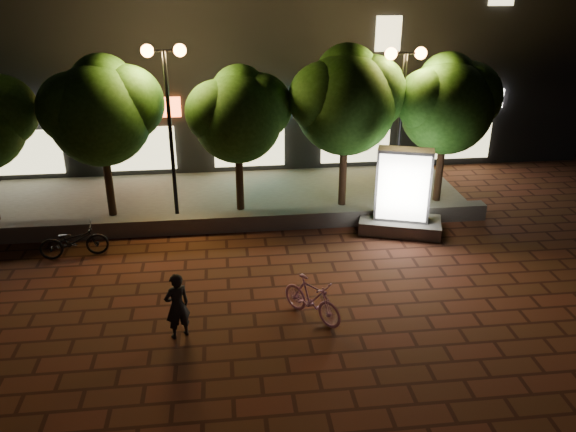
{
  "coord_description": "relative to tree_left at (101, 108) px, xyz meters",
  "views": [
    {
      "loc": [
        0.02,
        -11.95,
        7.49
      ],
      "look_at": [
        1.58,
        1.5,
        1.48
      ],
      "focal_mm": 36.58,
      "sensor_mm": 36.0,
      "label": 1
    }
  ],
  "objects": [
    {
      "name": "tree_far_right",
      "position": [
        10.5,
        -0.0,
        -0.08
      ],
      "size": [
        3.48,
        2.9,
        4.76
      ],
      "color": "black",
      "rests_on": "sidewalk"
    },
    {
      "name": "tree_left",
      "position": [
        0.0,
        0.0,
        0.0
      ],
      "size": [
        3.6,
        3.0,
        4.89
      ],
      "color": "black",
      "rests_on": "sidewalk"
    },
    {
      "name": "ground",
      "position": [
        3.45,
        -5.46,
        -3.44
      ],
      "size": [
        80.0,
        80.0,
        0.0
      ],
      "primitive_type": "plane",
      "color": "#4E2318",
      "rests_on": "ground"
    },
    {
      "name": "rider",
      "position": [
        2.36,
        -6.71,
        -2.68
      ],
      "size": [
        0.66,
        0.58,
        1.52
      ],
      "primitive_type": "imported",
      "rotation": [
        0.0,
        0.0,
        3.62
      ],
      "color": "black",
      "rests_on": "ground"
    },
    {
      "name": "scooter_parked",
      "position": [
        -0.64,
        -2.68,
        -2.97
      ],
      "size": [
        1.87,
        0.9,
        0.94
      ],
      "primitive_type": "imported",
      "rotation": [
        0.0,
        0.0,
        1.73
      ],
      "color": "black",
      "rests_on": "ground"
    },
    {
      "name": "street_lamp_right",
      "position": [
        8.95,
        -0.26,
        0.45
      ],
      "size": [
        1.26,
        0.36,
        4.98
      ],
      "color": "black",
      "rests_on": "sidewalk"
    },
    {
      "name": "sidewalk",
      "position": [
        3.45,
        1.04,
        -3.4
      ],
      "size": [
        16.0,
        5.0,
        0.08
      ],
      "primitive_type": "cube",
      "color": "#5F5D58",
      "rests_on": "ground"
    },
    {
      "name": "scooter_pink",
      "position": [
        5.29,
        -6.36,
        -2.94
      ],
      "size": [
        1.42,
        1.6,
        1.01
      ],
      "primitive_type": "imported",
      "rotation": [
        0.0,
        0.0,
        0.68
      ],
      "color": "#C680B7",
      "rests_on": "ground"
    },
    {
      "name": "tree_mid",
      "position": [
        4.0,
        -0.0,
        -0.23
      ],
      "size": [
        3.24,
        2.7,
        4.5
      ],
      "color": "black",
      "rests_on": "sidewalk"
    },
    {
      "name": "tree_right",
      "position": [
        7.3,
        0.0,
        0.12
      ],
      "size": [
        3.72,
        3.1,
        5.07
      ],
      "color": "black",
      "rests_on": "sidewalk"
    },
    {
      "name": "retaining_wall",
      "position": [
        3.45,
        -1.46,
        -3.19
      ],
      "size": [
        16.0,
        0.45,
        0.5
      ],
      "primitive_type": "cube",
      "color": "#5F5D58",
      "rests_on": "ground"
    },
    {
      "name": "ad_kiosk",
      "position": [
        8.58,
        -2.13,
        -2.42
      ],
      "size": [
        2.6,
        1.85,
        2.55
      ],
      "color": "#5F5D58",
      "rests_on": "ground"
    },
    {
      "name": "street_lamp_left",
      "position": [
        1.95,
        -0.26,
        0.58
      ],
      "size": [
        1.26,
        0.36,
        5.18
      ],
      "color": "black",
      "rests_on": "sidewalk"
    },
    {
      "name": "building_block",
      "position": [
        3.44,
        7.53,
        1.55
      ],
      "size": [
        28.0,
        8.12,
        11.3
      ],
      "color": "black",
      "rests_on": "ground"
    }
  ]
}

